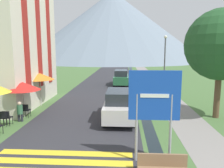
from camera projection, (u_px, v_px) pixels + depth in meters
ground_plane at (126, 87)px, 24.40m from camera, size 160.00×160.00×0.00m
road at (110, 76)px, 34.40m from camera, size 6.40×60.00×0.01m
footpath at (148, 77)px, 34.05m from camera, size 2.20×60.00×0.01m
drainage_channel at (133, 77)px, 34.19m from camera, size 0.60×60.00×0.00m
crosswalk_marking at (58, 167)px, 7.88m from camera, size 5.44×2.54×0.01m
mountain_distant at (113, 26)px, 84.73m from camera, size 69.68×69.68×26.15m
road_sign at (154, 103)px, 7.95m from camera, size 1.88×0.11×3.46m
parked_car_near at (120, 105)px, 13.08m from camera, size 1.88×4.25×1.82m
parked_car_far at (121, 78)px, 25.90m from camera, size 1.80×4.48×1.82m
cafe_chair_near_left at (4, 117)px, 12.04m from camera, size 0.40×0.40×0.85m
cafe_chair_near_right at (7, 117)px, 12.10m from camera, size 0.40×0.40×0.85m
cafe_chair_middle at (26, 109)px, 13.57m from camera, size 0.40×0.40×0.85m
cafe_chair_far_left at (22, 105)px, 14.66m from camera, size 0.40×0.40×0.85m
cafe_umbrella_middle_red at (23, 86)px, 13.37m from camera, size 2.14×2.14×2.23m
cafe_umbrella_rear_orange at (40, 76)px, 16.11m from camera, size 2.08×2.08×2.48m
person_seated_near at (20, 111)px, 12.77m from camera, size 0.32×0.32×1.20m
streetlamp at (165, 61)px, 19.54m from camera, size 0.28×0.28×5.43m
tree_by_path at (221, 45)px, 12.94m from camera, size 4.25×4.25×6.60m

